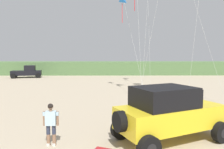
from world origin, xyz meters
TOP-DOWN VIEW (x-y plane):
  - dune_ridge at (-0.59, 38.60)m, footprint 90.00×8.10m
  - jeep at (3.69, 4.42)m, footprint 5.00×3.96m
  - person_watching at (-1.01, 4.00)m, footprint 0.62×0.31m
  - distant_pickup at (-12.20, 30.90)m, footprint 4.91×3.33m
  - kite_purple_stunt at (2.64, 17.78)m, footprint 2.11×5.31m

SIDE VIEW (x-z plane):
  - person_watching at x=-1.01m, z-range 0.10..1.77m
  - distant_pickup at x=-12.20m, z-range -0.05..1.93m
  - dune_ridge at x=-0.59m, z-range 0.00..2.39m
  - jeep at x=3.69m, z-range 0.07..2.33m
  - kite_purple_stunt at x=2.64m, z-range 4.19..13.69m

